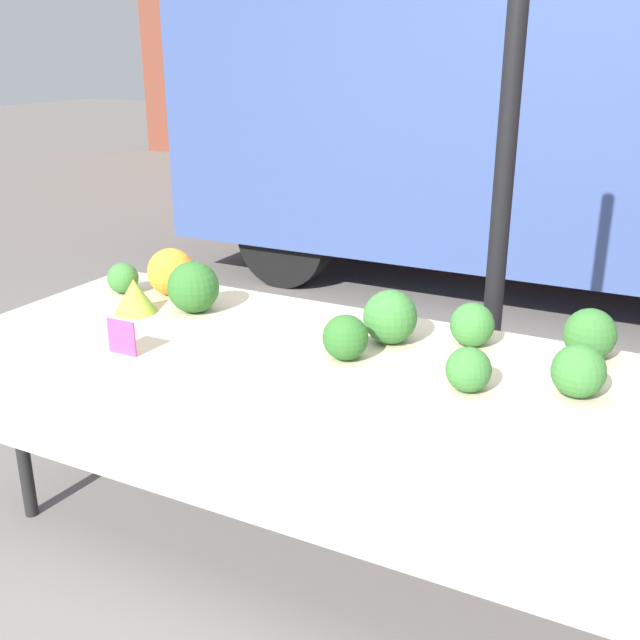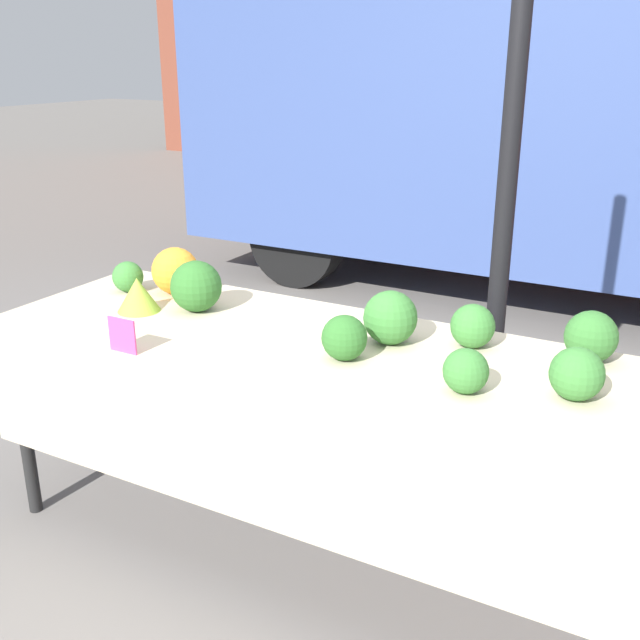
% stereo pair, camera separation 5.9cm
% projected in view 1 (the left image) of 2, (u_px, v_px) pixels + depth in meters
% --- Properties ---
extents(ground_plane, '(40.00, 40.00, 0.00)m').
position_uv_depth(ground_plane, '(320.00, 549.00, 2.70)').
color(ground_plane, slate).
extents(tent_pole, '(0.07, 0.07, 2.31)m').
position_uv_depth(tent_pole, '(501.00, 213.00, 2.64)').
color(tent_pole, black).
rests_on(tent_pole, ground_plane).
extents(parked_truck, '(5.20, 1.93, 2.43)m').
position_uv_depth(parked_truck, '(526.00, 109.00, 5.31)').
color(parked_truck, '#384C84').
rests_on(parked_truck, ground_plane).
extents(market_table, '(2.31, 0.76, 0.80)m').
position_uv_depth(market_table, '(311.00, 378.00, 2.41)').
color(market_table, beige).
rests_on(market_table, ground_plane).
extents(orange_cauliflower, '(0.18, 0.18, 0.18)m').
position_uv_depth(orange_cauliflower, '(171.00, 272.00, 2.89)').
color(orange_cauliflower, orange).
rests_on(orange_cauliflower, market_table).
extents(romanesco_head, '(0.16, 0.16, 0.12)m').
position_uv_depth(romanesco_head, '(135.00, 296.00, 2.70)').
color(romanesco_head, '#93B238').
rests_on(romanesco_head, market_table).
extents(broccoli_head_0, '(0.15, 0.15, 0.15)m').
position_uv_depth(broccoli_head_0, '(578.00, 371.00, 2.03)').
color(broccoli_head_0, '#387533').
rests_on(broccoli_head_0, market_table).
extents(broccoli_head_1, '(0.16, 0.16, 0.16)m').
position_uv_depth(broccoli_head_1, '(590.00, 334.00, 2.28)').
color(broccoli_head_1, '#336B2D').
rests_on(broccoli_head_1, market_table).
extents(broccoli_head_2, '(0.19, 0.19, 0.19)m').
position_uv_depth(broccoli_head_2, '(193.00, 287.00, 2.69)').
color(broccoli_head_2, '#2D6628').
rests_on(broccoli_head_2, market_table).
extents(broccoli_head_3, '(0.13, 0.13, 0.13)m').
position_uv_depth(broccoli_head_3, '(468.00, 370.00, 2.07)').
color(broccoli_head_3, '#387533').
rests_on(broccoli_head_3, market_table).
extents(broccoli_head_4, '(0.14, 0.14, 0.14)m').
position_uv_depth(broccoli_head_4, '(345.00, 338.00, 2.28)').
color(broccoli_head_4, '#2D6628').
rests_on(broccoli_head_4, market_table).
extents(broccoli_head_5, '(0.12, 0.12, 0.12)m').
position_uv_depth(broccoli_head_5, '(123.00, 278.00, 2.92)').
color(broccoli_head_5, '#387533').
rests_on(broccoli_head_5, market_table).
extents(broccoli_head_6, '(0.18, 0.18, 0.18)m').
position_uv_depth(broccoli_head_6, '(390.00, 317.00, 2.41)').
color(broccoli_head_6, '#387533').
rests_on(broccoli_head_6, market_table).
extents(broccoli_head_7, '(0.14, 0.14, 0.14)m').
position_uv_depth(broccoli_head_7, '(472.00, 325.00, 2.39)').
color(broccoli_head_7, '#387533').
rests_on(broccoli_head_7, market_table).
extents(price_sign, '(0.11, 0.01, 0.11)m').
position_uv_depth(price_sign, '(122.00, 337.00, 2.32)').
color(price_sign, '#EF4793').
rests_on(price_sign, market_table).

